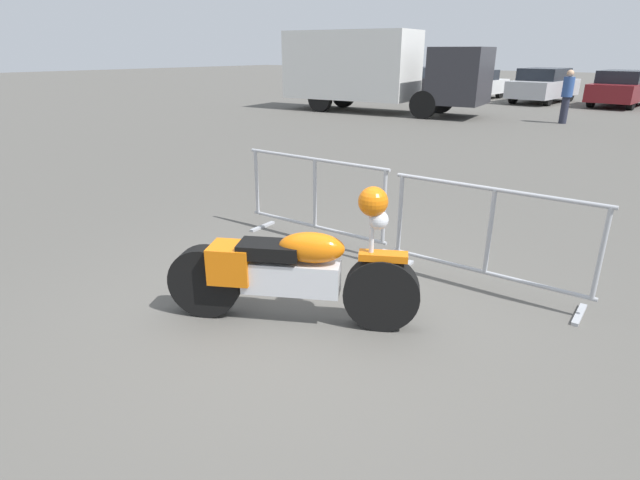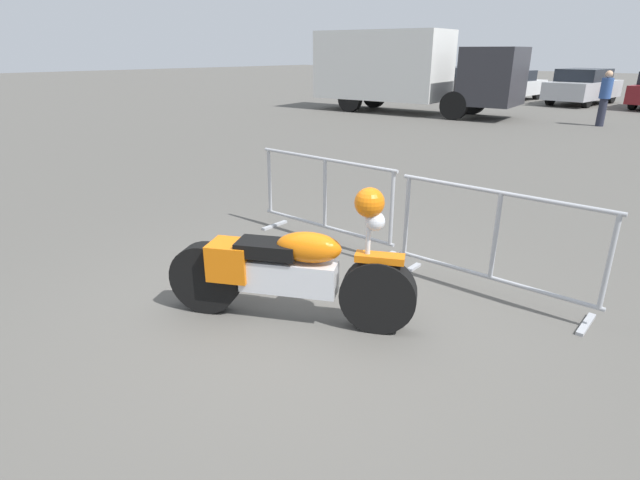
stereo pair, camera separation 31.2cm
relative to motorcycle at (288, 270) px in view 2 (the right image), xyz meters
name	(u,v)px [view 2 (the right image)]	position (x,y,z in m)	size (l,w,h in m)	color
ground_plane	(302,316)	(0.05, 0.11, -0.48)	(120.00, 120.00, 0.00)	#54514C
motorcycle	(288,270)	(0.00, 0.00, 0.00)	(2.01, 1.28, 1.26)	black
crowd_barrier_near	(325,199)	(-1.10, 1.65, 0.07)	(2.03, 0.54, 1.07)	#9EA0A5
crowd_barrier_far	(494,244)	(1.10, 1.65, 0.07)	(2.03, 0.54, 1.07)	#9EA0A5
box_truck	(403,68)	(-8.47, 14.01, 1.16)	(7.94, 3.33, 2.98)	silver
parked_car_black	(454,82)	(-10.65, 21.93, 0.26)	(2.01, 4.40, 1.46)	black
parked_car_white	(512,85)	(-7.54, 21.84, 0.22)	(1.89, 4.15, 1.38)	white
parked_car_silver	(583,86)	(-4.43, 22.15, 0.29)	(2.09, 4.57, 1.52)	#B7BABF
pedestrian	(605,96)	(-1.70, 15.24, 0.44)	(0.44, 0.44, 1.69)	#262838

